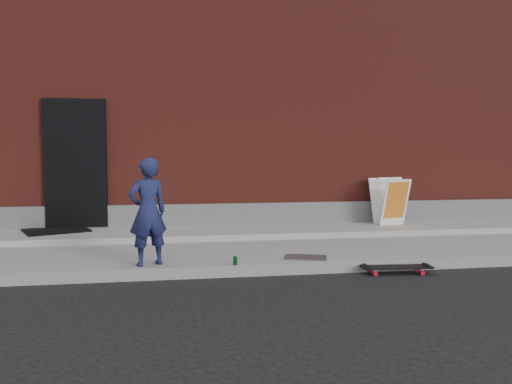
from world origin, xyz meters
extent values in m
plane|color=black|center=(0.00, 0.00, 0.00)|extent=(80.00, 80.00, 0.00)
cube|color=gray|center=(0.00, 1.50, 0.07)|extent=(20.00, 3.00, 0.15)
cube|color=gray|center=(0.00, 2.40, 0.20)|extent=(20.00, 1.20, 0.10)
cube|color=maroon|center=(0.00, 7.00, 2.50)|extent=(20.00, 8.00, 5.00)
cube|color=slate|center=(0.00, 2.97, 0.45)|extent=(20.00, 0.10, 0.40)
cube|color=black|center=(-2.60, 2.96, 1.40)|extent=(1.05, 0.12, 2.25)
imported|color=#1B204D|center=(-1.23, 0.22, 0.83)|extent=(0.59, 0.50, 1.37)
cylinder|color=#AF1222|center=(2.28, -0.08, 0.03)|extent=(0.07, 0.04, 0.06)
cylinder|color=#AF1222|center=(2.26, -0.28, 0.03)|extent=(0.07, 0.04, 0.06)
cylinder|color=#AF1222|center=(1.66, -0.02, 0.03)|extent=(0.07, 0.04, 0.06)
cylinder|color=#AF1222|center=(1.64, -0.22, 0.03)|extent=(0.07, 0.04, 0.06)
cube|color=#B6B6BB|center=(2.27, -0.18, 0.07)|extent=(0.08, 0.20, 0.02)
cube|color=#B6B6BB|center=(1.65, -0.12, 0.07)|extent=(0.08, 0.20, 0.02)
cube|color=black|center=(1.96, -0.15, 0.09)|extent=(0.91, 0.32, 0.02)
cube|color=white|center=(3.11, 2.41, 0.68)|extent=(0.56, 0.34, 0.86)
cube|color=white|center=(3.04, 2.79, 0.68)|extent=(0.56, 0.34, 0.86)
cube|color=yellow|center=(3.12, 2.39, 0.64)|extent=(0.47, 0.26, 0.68)
cube|color=white|center=(3.08, 2.60, 1.11)|extent=(0.52, 0.15, 0.04)
cylinder|color=#197F2B|center=(-0.14, 0.05, 0.20)|extent=(0.07, 0.07, 0.11)
cube|color=black|center=(-2.90, 2.68, 0.26)|extent=(1.24, 1.14, 0.03)
cube|color=#59585E|center=(0.86, 0.32, 0.16)|extent=(0.65, 0.52, 0.02)
camera|label=1|loc=(-0.88, -6.19, 1.56)|focal=35.00mm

